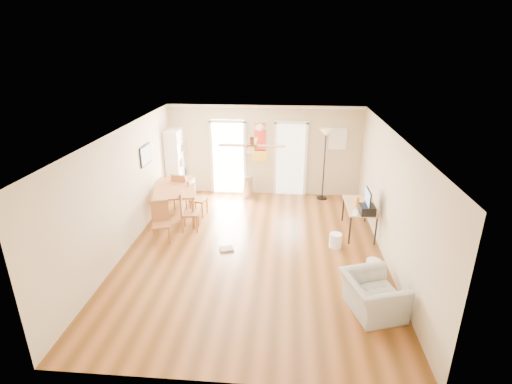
# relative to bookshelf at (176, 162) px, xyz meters

# --- Properties ---
(floor) EXTENTS (7.00, 7.00, 0.00)m
(floor) POSITION_rel_bookshelf_xyz_m (2.54, -3.22, -0.97)
(floor) COLOR brown
(floor) RESTS_ON ground
(ceiling) EXTENTS (5.50, 7.00, 0.00)m
(ceiling) POSITION_rel_bookshelf_xyz_m (2.54, -3.22, 1.63)
(ceiling) COLOR silver
(ceiling) RESTS_ON floor
(wall_back) EXTENTS (5.50, 0.04, 2.60)m
(wall_back) POSITION_rel_bookshelf_xyz_m (2.54, 0.28, 0.33)
(wall_back) COLOR beige
(wall_back) RESTS_ON floor
(wall_front) EXTENTS (5.50, 0.04, 2.60)m
(wall_front) POSITION_rel_bookshelf_xyz_m (2.54, -6.72, 0.33)
(wall_front) COLOR beige
(wall_front) RESTS_ON floor
(wall_left) EXTENTS (0.04, 7.00, 2.60)m
(wall_left) POSITION_rel_bookshelf_xyz_m (-0.21, -3.22, 0.33)
(wall_left) COLOR beige
(wall_left) RESTS_ON floor
(wall_right) EXTENTS (0.04, 7.00, 2.60)m
(wall_right) POSITION_rel_bookshelf_xyz_m (5.29, -3.22, 0.33)
(wall_right) COLOR beige
(wall_right) RESTS_ON floor
(crown_molding) EXTENTS (5.50, 7.00, 0.08)m
(crown_molding) POSITION_rel_bookshelf_xyz_m (2.54, -3.22, 1.59)
(crown_molding) COLOR white
(crown_molding) RESTS_ON wall_back
(kitchen_doorway) EXTENTS (0.90, 0.10, 2.10)m
(kitchen_doorway) POSITION_rel_bookshelf_xyz_m (1.49, 0.27, 0.08)
(kitchen_doorway) COLOR white
(kitchen_doorway) RESTS_ON wall_back
(bathroom_doorway) EXTENTS (0.80, 0.10, 2.10)m
(bathroom_doorway) POSITION_rel_bookshelf_xyz_m (3.29, 0.27, 0.08)
(bathroom_doorway) COLOR white
(bathroom_doorway) RESTS_ON wall_back
(wall_decal) EXTENTS (0.46, 0.03, 1.10)m
(wall_decal) POSITION_rel_bookshelf_xyz_m (2.41, 0.26, 0.58)
(wall_decal) COLOR red
(wall_decal) RESTS_ON wall_back
(ac_grille) EXTENTS (0.50, 0.04, 0.60)m
(ac_grille) POSITION_rel_bookshelf_xyz_m (4.59, 0.25, 0.73)
(ac_grille) COLOR white
(ac_grille) RESTS_ON wall_back
(framed_poster) EXTENTS (0.04, 0.66, 0.48)m
(framed_poster) POSITION_rel_bookshelf_xyz_m (-0.19, -1.82, 0.73)
(framed_poster) COLOR black
(framed_poster) RESTS_ON wall_left
(ceiling_fan) EXTENTS (1.24, 1.24, 0.20)m
(ceiling_fan) POSITION_rel_bookshelf_xyz_m (2.54, -3.52, 1.46)
(ceiling_fan) COLOR #593819
(ceiling_fan) RESTS_ON ceiling
(bookshelf) EXTENTS (0.52, 0.93, 1.95)m
(bookshelf) POSITION_rel_bookshelf_xyz_m (0.00, 0.00, 0.00)
(bookshelf) COLOR white
(bookshelf) RESTS_ON floor
(dining_table) EXTENTS (1.36, 1.83, 0.82)m
(dining_table) POSITION_rel_bookshelf_xyz_m (0.39, -1.58, -0.56)
(dining_table) COLOR #945530
(dining_table) RESTS_ON floor
(dining_chair_right_a) EXTENTS (0.45, 0.45, 0.94)m
(dining_chair_right_a) POSITION_rel_bookshelf_xyz_m (0.94, -1.40, -0.51)
(dining_chair_right_a) COLOR olive
(dining_chair_right_a) RESTS_ON floor
(dining_chair_right_b) EXTENTS (0.44, 0.44, 0.96)m
(dining_chair_right_b) POSITION_rel_bookshelf_xyz_m (0.94, -2.29, -0.49)
(dining_chair_right_b) COLOR olive
(dining_chair_right_b) RESTS_ON floor
(dining_chair_near) EXTENTS (0.48, 0.48, 0.93)m
(dining_chair_near) POSITION_rel_bookshelf_xyz_m (0.43, -2.94, -0.51)
(dining_chair_near) COLOR #AB6537
(dining_chair_near) RESTS_ON floor
(dining_chair_far) EXTENTS (0.48, 0.48, 0.99)m
(dining_chair_far) POSITION_rel_bookshelf_xyz_m (0.42, -1.02, -0.48)
(dining_chair_far) COLOR #9B5C32
(dining_chair_far) RESTS_ON floor
(trash_can) EXTENTS (0.36, 0.36, 0.63)m
(trash_can) POSITION_rel_bookshelf_xyz_m (2.09, -0.07, -0.66)
(trash_can) COLOR #B0B0B3
(trash_can) RESTS_ON floor
(torchiere_lamp) EXTENTS (0.44, 0.44, 2.03)m
(torchiere_lamp) POSITION_rel_bookshelf_xyz_m (4.23, -0.02, 0.04)
(torchiere_lamp) COLOR black
(torchiere_lamp) RESTS_ON floor
(computer_desk) EXTENTS (0.64, 1.29, 0.69)m
(computer_desk) POSITION_rel_bookshelf_xyz_m (4.91, -2.09, -0.63)
(computer_desk) COLOR tan
(computer_desk) RESTS_ON floor
(imac) EXTENTS (0.09, 0.56, 0.52)m
(imac) POSITION_rel_bookshelf_xyz_m (5.01, -2.45, -0.02)
(imac) COLOR black
(imac) RESTS_ON computer_desk
(keyboard) EXTENTS (0.22, 0.39, 0.01)m
(keyboard) POSITION_rel_bookshelf_xyz_m (4.74, -2.55, -0.28)
(keyboard) COLOR white
(keyboard) RESTS_ON computer_desk
(printer) EXTENTS (0.34, 0.39, 0.19)m
(printer) POSITION_rel_bookshelf_xyz_m (4.99, -2.54, -0.19)
(printer) COLOR black
(printer) RESTS_ON computer_desk
(orange_bottle) EXTENTS (0.08, 0.08, 0.23)m
(orange_bottle) POSITION_rel_bookshelf_xyz_m (4.84, -2.18, -0.17)
(orange_bottle) COLOR orange
(orange_bottle) RESTS_ON computer_desk
(wastebasket_a) EXTENTS (0.31, 0.31, 0.31)m
(wastebasket_a) POSITION_rel_bookshelf_xyz_m (4.31, -2.86, -0.82)
(wastebasket_a) COLOR white
(wastebasket_a) RESTS_ON floor
(wastebasket_b) EXTENTS (0.33, 0.33, 0.33)m
(wastebasket_b) POSITION_rel_bookshelf_xyz_m (4.92, -3.93, -0.81)
(wastebasket_b) COLOR silver
(wastebasket_b) RESTS_ON floor
(floor_cloth) EXTENTS (0.35, 0.31, 0.04)m
(floor_cloth) POSITION_rel_bookshelf_xyz_m (1.94, -3.19, -0.95)
(floor_cloth) COLOR #979692
(floor_cloth) RESTS_ON floor
(armchair) EXTENTS (1.11, 1.19, 0.64)m
(armchair) POSITION_rel_bookshelf_xyz_m (4.69, -5.05, -0.65)
(armchair) COLOR #A9AAA4
(armchair) RESTS_ON floor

